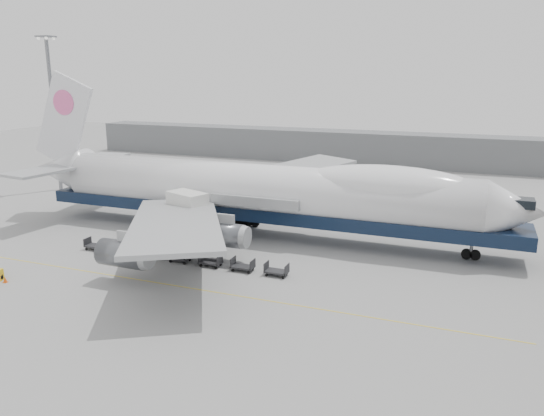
% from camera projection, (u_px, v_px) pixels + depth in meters
% --- Properties ---
extents(ground, '(260.00, 260.00, 0.00)m').
position_uv_depth(ground, '(214.00, 266.00, 55.42)').
color(ground, gray).
rests_on(ground, ground).
extents(apron_line, '(60.00, 0.15, 0.01)m').
position_uv_depth(apron_line, '(185.00, 287.00, 50.00)').
color(apron_line, gold).
rests_on(apron_line, ground).
extents(hangar, '(110.00, 8.00, 7.00)m').
position_uv_depth(hangar, '(315.00, 145.00, 121.29)').
color(hangar, slate).
rests_on(hangar, ground).
extents(floodlight_mast, '(2.40, 2.40, 25.43)m').
position_uv_depth(floodlight_mast, '(53.00, 106.00, 88.25)').
color(floodlight_mast, slate).
rests_on(floodlight_mast, ground).
extents(airliner, '(67.00, 55.30, 19.98)m').
position_uv_depth(airliner, '(263.00, 191.00, 64.64)').
color(airliner, white).
rests_on(airliner, ground).
extents(catering_truck, '(5.65, 4.73, 6.13)m').
position_uv_depth(catering_truck, '(188.00, 214.00, 62.39)').
color(catering_truck, navy).
rests_on(catering_truck, ground).
extents(traffic_cone, '(0.40, 0.40, 0.59)m').
position_uv_depth(traffic_cone, '(5.00, 280.00, 51.10)').
color(traffic_cone, '#E34D0B').
rests_on(traffic_cone, ground).
extents(dolly_0, '(2.30, 1.35, 1.30)m').
position_uv_depth(dolly_0, '(95.00, 245.00, 60.47)').
color(dolly_0, '#2D2D30').
rests_on(dolly_0, ground).
extents(dolly_1, '(2.30, 1.35, 1.30)m').
position_uv_depth(dolly_1, '(122.00, 249.00, 59.18)').
color(dolly_1, '#2D2D30').
rests_on(dolly_1, ground).
extents(dolly_2, '(2.30, 1.35, 1.30)m').
position_uv_depth(dolly_2, '(150.00, 253.00, 57.89)').
color(dolly_2, '#2D2D30').
rests_on(dolly_2, ground).
extents(dolly_3, '(2.30, 1.35, 1.30)m').
position_uv_depth(dolly_3, '(180.00, 257.00, 56.60)').
color(dolly_3, '#2D2D30').
rests_on(dolly_3, ground).
extents(dolly_4, '(2.30, 1.35, 1.30)m').
position_uv_depth(dolly_4, '(211.00, 261.00, 55.31)').
color(dolly_4, '#2D2D30').
rests_on(dolly_4, ground).
extents(dolly_5, '(2.30, 1.35, 1.30)m').
position_uv_depth(dolly_5, '(243.00, 266.00, 54.02)').
color(dolly_5, '#2D2D30').
rests_on(dolly_5, ground).
extents(dolly_6, '(2.30, 1.35, 1.30)m').
position_uv_depth(dolly_6, '(277.00, 271.00, 52.73)').
color(dolly_6, '#2D2D30').
rests_on(dolly_6, ground).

